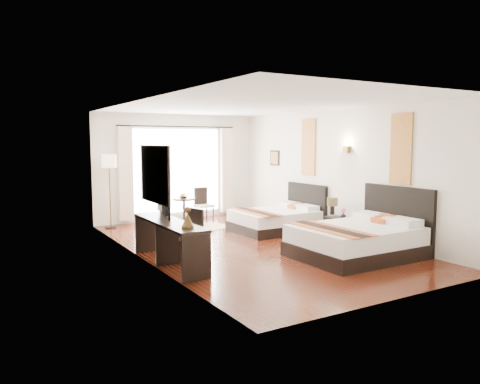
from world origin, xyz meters
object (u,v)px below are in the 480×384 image
bed_near (359,239)px  nightstand (337,228)px  vase (343,214)px  floor_lamp (109,166)px  desk_chair (188,245)px  window_chair (204,211)px  console_desk (169,243)px  fruit_bowl (183,197)px  side_table (184,211)px  television (159,202)px  bed_far (278,219)px  table_lamp (332,203)px

bed_near → nightstand: size_ratio=4.57×
vase → floor_lamp: floor_lamp is taller
desk_chair → floor_lamp: floor_lamp is taller
floor_lamp → window_chair: bearing=-6.3°
bed_near → window_chair: bearing=98.8°
console_desk → fruit_bowl: (1.79, 3.49, 0.32)m
nightstand → side_table: size_ratio=0.72×
television → fruit_bowl: 3.51m
bed_far → vase: 1.66m
floor_lamp → desk_chair: bearing=-85.3°
side_table → window_chair: size_ratio=0.76×
table_lamp → window_chair: (-1.49, 3.31, -0.48)m
console_desk → fruit_bowl: console_desk is taller
desk_chair → window_chair: desk_chair is taller
desk_chair → table_lamp: bearing=169.8°
nightstand → side_table: (-2.16, 3.27, 0.10)m
table_lamp → window_chair: size_ratio=0.42×
television → nightstand: bearing=-82.2°
bed_far → console_desk: size_ratio=0.87×
nightstand → vase: vase is taller
fruit_bowl → side_table: bearing=-53.9°
desk_chair → fruit_bowl: size_ratio=4.17×
television → console_desk: bearing=-170.6°
desk_chair → fruit_bowl: (1.41, 3.42, 0.41)m
vase → window_chair: size_ratio=0.14×
bed_far → desk_chair: 3.30m
table_lamp → television: television is taller
side_table → window_chair: (0.64, 0.18, -0.07)m
bed_far → fruit_bowl: bed_far is taller
table_lamp → television: bearing=178.1°
desk_chair → bed_near: bearing=140.8°
bed_near → vase: (0.77, 1.25, 0.24)m
bed_near → bed_far: bed_near is taller
desk_chair → side_table: (1.42, 3.40, 0.05)m
television → bed_far: bearing=-60.4°
bed_far → desk_chair: (-2.95, -1.48, -0.00)m
table_lamp → console_desk: (-3.94, -0.35, -0.37)m
table_lamp → side_table: 3.81m
bed_near → table_lamp: (0.74, 1.56, 0.43)m
floor_lamp → nightstand: bearing=-43.6°
bed_near → side_table: bearing=106.6°
table_lamp → fruit_bowl: 3.80m
bed_far → table_lamp: 1.42m
floor_lamp → fruit_bowl: size_ratio=8.09×
bed_far → table_lamp: bed_far is taller
desk_chair → side_table: bearing=-127.3°
console_desk → side_table: bearing=62.6°
bed_far → console_desk: (-3.34, -1.55, 0.10)m
bed_near → table_lamp: bearing=64.7°
floor_lamp → window_chair: 2.70m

